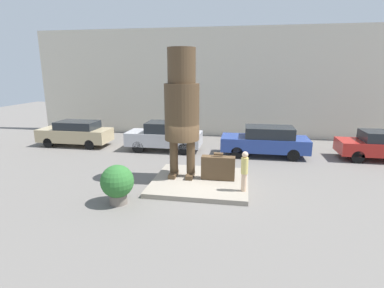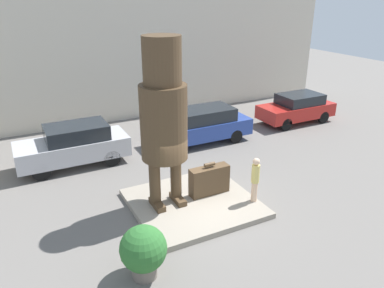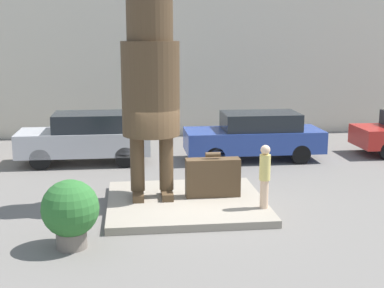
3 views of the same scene
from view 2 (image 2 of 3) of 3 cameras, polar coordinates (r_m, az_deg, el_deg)
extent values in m
plane|color=slate|center=(12.81, 0.19, -9.36)|extent=(60.00, 60.00, 0.00)
cube|color=gray|center=(12.76, 0.19, -9.00)|extent=(3.99, 3.76, 0.18)
cube|color=beige|center=(20.61, -13.17, 13.65)|extent=(28.00, 0.60, 7.61)
cube|color=#4C3823|center=(12.40, -5.33, -9.13)|extent=(0.29, 0.83, 0.18)
cube|color=#4C3823|center=(12.65, -2.17, -8.36)|extent=(0.29, 0.83, 0.18)
cylinder|color=#4C3823|center=(12.10, -5.70, -5.53)|extent=(0.37, 0.37, 1.46)
cylinder|color=#4C3823|center=(12.35, -2.47, -4.82)|extent=(0.37, 0.37, 1.46)
cylinder|color=#4C3823|center=(11.46, -4.33, 3.30)|extent=(1.46, 1.46, 2.35)
cylinder|color=#4C3823|center=(10.99, -4.61, 12.58)|extent=(1.15, 1.15, 1.41)
cube|color=#4C3823|center=(12.93, 2.64, -5.57)|extent=(1.41, 0.41, 1.00)
cylinder|color=#4C3823|center=(12.65, 2.69, -3.12)|extent=(0.39, 0.12, 0.12)
cylinder|color=beige|center=(12.71, 9.46, -7.14)|extent=(0.20, 0.20, 0.71)
cylinder|color=#DBC66B|center=(12.40, 9.66, -4.46)|extent=(0.27, 0.27, 0.63)
sphere|color=beige|center=(12.22, 9.79, -2.66)|extent=(0.24, 0.24, 0.24)
cube|color=#B7B7BC|center=(16.04, -17.70, -0.68)|extent=(4.42, 1.76, 0.79)
cube|color=#1E2328|center=(15.83, -17.21, 1.76)|extent=(2.43, 1.58, 0.60)
cylinder|color=black|center=(15.36, -21.99, -3.96)|extent=(0.69, 0.18, 0.69)
cylinder|color=black|center=(16.80, -22.61, -1.79)|extent=(0.69, 0.18, 0.69)
cylinder|color=black|center=(15.72, -12.12, -2.13)|extent=(0.69, 0.18, 0.69)
cylinder|color=black|center=(17.14, -13.56, -0.17)|extent=(0.69, 0.18, 0.69)
cube|color=#284293|center=(17.63, 1.28, 2.37)|extent=(4.76, 1.79, 0.75)
cube|color=#1E2328|center=(17.52, 1.99, 4.55)|extent=(2.62, 1.61, 0.59)
cylinder|color=black|center=(16.48, -1.93, -0.52)|extent=(0.65, 0.18, 0.65)
cylinder|color=black|center=(17.84, -4.14, 1.27)|extent=(0.65, 0.18, 0.65)
cylinder|color=black|center=(17.84, 6.68, 1.17)|extent=(0.65, 0.18, 0.65)
cylinder|color=black|center=(19.10, 4.03, 2.73)|extent=(0.65, 0.18, 0.65)
cube|color=#B2231E|center=(21.18, 15.53, 4.95)|extent=(4.17, 1.75, 0.71)
cube|color=#1E2328|center=(21.15, 16.12, 6.62)|extent=(2.30, 1.58, 0.54)
cylinder|color=black|center=(19.90, 14.14, 2.90)|extent=(0.66, 0.18, 0.66)
cylinder|color=black|center=(21.04, 11.38, 4.20)|extent=(0.66, 0.18, 0.66)
cylinder|color=black|center=(21.64, 19.37, 3.86)|extent=(0.66, 0.18, 0.66)
cylinder|color=black|center=(22.69, 16.56, 5.04)|extent=(0.66, 0.18, 0.66)
cylinder|color=#70665B|center=(10.06, -7.23, -18.58)|extent=(0.63, 0.63, 0.35)
sphere|color=#2D6B2D|center=(9.63, -7.43, -15.53)|extent=(1.19, 1.19, 1.19)
camera|label=1|loc=(7.34, 75.29, -11.54)|focal=28.00mm
camera|label=3|loc=(5.50, 94.35, -29.87)|focal=50.00mm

